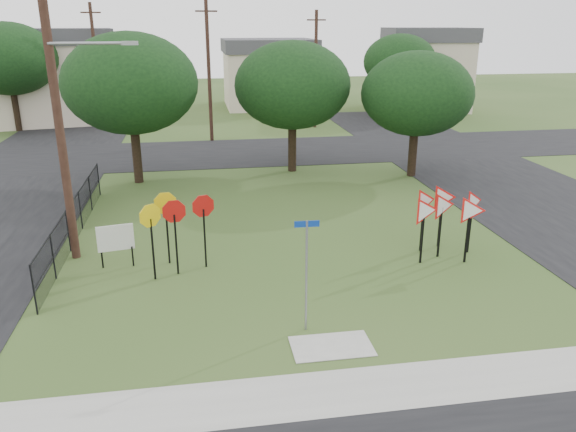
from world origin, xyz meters
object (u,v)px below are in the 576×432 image
object	(u,v)px
yield_sign_cluster	(446,208)
info_board	(116,239)
stop_sign_cluster	(174,217)
street_name_sign	(306,269)

from	to	relation	value
yield_sign_cluster	info_board	xyz separation A→B (m)	(-10.89, 0.79, -0.75)
yield_sign_cluster	info_board	distance (m)	10.94
stop_sign_cluster	info_board	size ratio (longest dim) A/B	1.70
street_name_sign	stop_sign_cluster	size ratio (longest dim) A/B	1.22
street_name_sign	info_board	world-z (taller)	street_name_sign
yield_sign_cluster	info_board	size ratio (longest dim) A/B	2.01
street_name_sign	yield_sign_cluster	bearing A→B (deg)	36.49
info_board	stop_sign_cluster	bearing A→B (deg)	-17.36
street_name_sign	info_board	distance (m)	7.27
street_name_sign	stop_sign_cluster	distance (m)	5.48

